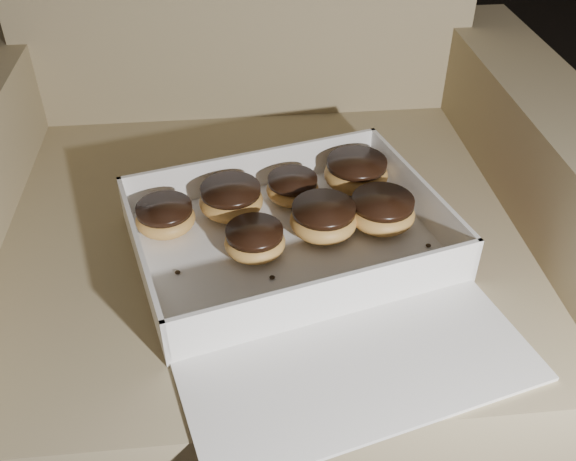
% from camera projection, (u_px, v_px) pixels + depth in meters
% --- Properties ---
extents(floor, '(4.50, 4.50, 0.00)m').
position_uv_depth(floor, '(367.00, 382.00, 1.22)').
color(floor, black).
rests_on(floor, ground).
extents(armchair, '(0.95, 0.80, 0.99)m').
position_uv_depth(armchair, '(260.00, 255.00, 1.04)').
color(armchair, '#9B8A63').
rests_on(armchair, floor).
extents(bakery_box, '(0.48, 0.53, 0.07)m').
position_uv_depth(bakery_box, '(302.00, 258.00, 0.81)').
color(bakery_box, white).
rests_on(bakery_box, armchair).
extents(donut_a, '(0.09, 0.09, 0.04)m').
position_uv_depth(donut_a, '(323.00, 219.00, 0.84)').
color(donut_a, '#E8A651').
rests_on(donut_a, bakery_box).
extents(donut_b, '(0.09, 0.09, 0.04)m').
position_uv_depth(donut_b, '(382.00, 211.00, 0.86)').
color(donut_b, '#E8A651').
rests_on(donut_b, bakery_box).
extents(donut_c, '(0.07, 0.07, 0.04)m').
position_uv_depth(donut_c, '(293.00, 188.00, 0.91)').
color(donut_c, '#E8A651').
rests_on(donut_c, bakery_box).
extents(donut_d, '(0.08, 0.08, 0.04)m').
position_uv_depth(donut_d, '(165.00, 217.00, 0.85)').
color(donut_d, '#E8A651').
rests_on(donut_d, bakery_box).
extents(donut_e, '(0.09, 0.09, 0.05)m').
position_uv_depth(donut_e, '(356.00, 173.00, 0.93)').
color(donut_e, '#E8A651').
rests_on(donut_e, bakery_box).
extents(donut_f, '(0.09, 0.09, 0.04)m').
position_uv_depth(donut_f, '(231.00, 199.00, 0.88)').
color(donut_f, '#E8A651').
rests_on(donut_f, bakery_box).
extents(donut_g, '(0.08, 0.08, 0.04)m').
position_uv_depth(donut_g, '(255.00, 241.00, 0.81)').
color(donut_g, '#E8A651').
rests_on(donut_g, bakery_box).
extents(crumb_a, '(0.01, 0.01, 0.00)m').
position_uv_depth(crumb_a, '(272.00, 277.00, 0.79)').
color(crumb_a, black).
rests_on(crumb_a, bakery_box).
extents(crumb_b, '(0.01, 0.01, 0.00)m').
position_uv_depth(crumb_b, '(428.00, 245.00, 0.83)').
color(crumb_b, black).
rests_on(crumb_b, bakery_box).
extents(crumb_c, '(0.01, 0.01, 0.00)m').
position_uv_depth(crumb_c, '(178.00, 272.00, 0.79)').
color(crumb_c, black).
rests_on(crumb_c, bakery_box).
extents(crumb_d, '(0.01, 0.01, 0.00)m').
position_uv_depth(crumb_d, '(418.00, 258.00, 0.81)').
color(crumb_d, black).
rests_on(crumb_d, bakery_box).
extents(crumb_e, '(0.01, 0.01, 0.00)m').
position_uv_depth(crumb_e, '(298.00, 306.00, 0.75)').
color(crumb_e, black).
rests_on(crumb_e, bakery_box).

